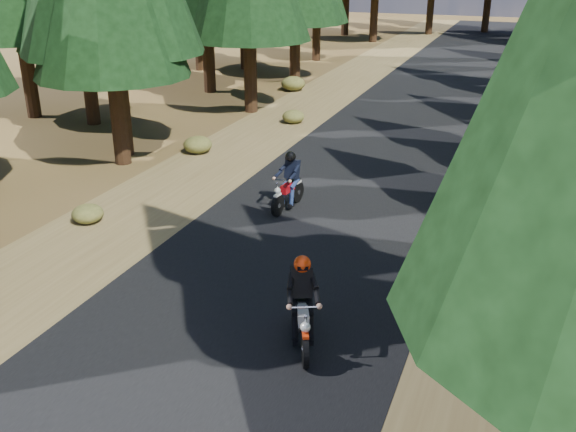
# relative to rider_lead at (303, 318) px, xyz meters

# --- Properties ---
(ground) EXTENTS (120.00, 120.00, 0.00)m
(ground) POSITION_rel_rider_lead_xyz_m (-1.29, 1.21, -0.53)
(ground) COLOR #49351A
(ground) RESTS_ON ground
(road) EXTENTS (6.00, 100.00, 0.01)m
(road) POSITION_rel_rider_lead_xyz_m (-1.29, 6.21, -0.52)
(road) COLOR black
(road) RESTS_ON ground
(shoulder_l) EXTENTS (3.20, 100.00, 0.01)m
(shoulder_l) POSITION_rel_rider_lead_xyz_m (-5.89, 6.21, -0.53)
(shoulder_l) COLOR brown
(shoulder_l) RESTS_ON ground
(shoulder_r) EXTENTS (3.20, 100.00, 0.01)m
(shoulder_r) POSITION_rel_rider_lead_xyz_m (3.31, 6.21, -0.53)
(shoulder_r) COLOR brown
(shoulder_r) RESTS_ON ground
(understory_shrubs) EXTENTS (13.12, 32.45, 0.67)m
(understory_shrubs) POSITION_rel_rider_lead_xyz_m (-1.74, 7.68, -0.25)
(understory_shrubs) COLOR #474C1E
(understory_shrubs) RESTS_ON ground
(rider_lead) EXTENTS (1.20, 1.83, 1.57)m
(rider_lead) POSITION_rel_rider_lead_xyz_m (0.00, 0.00, 0.00)
(rider_lead) COLOR beige
(rider_lead) RESTS_ON road
(rider_follow) EXTENTS (0.69, 1.71, 1.48)m
(rider_follow) POSITION_rel_rider_lead_xyz_m (-2.41, 5.62, -0.03)
(rider_follow) COLOR maroon
(rider_follow) RESTS_ON road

